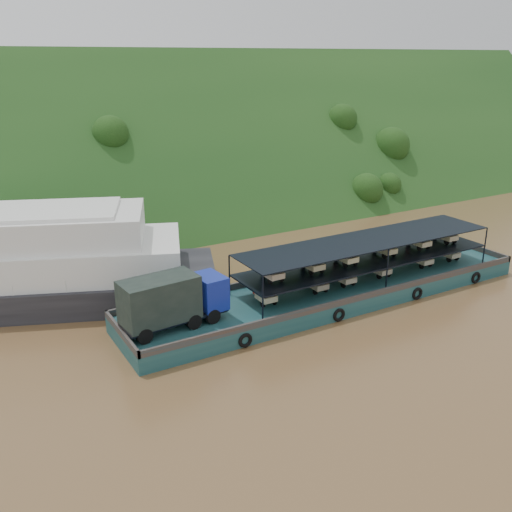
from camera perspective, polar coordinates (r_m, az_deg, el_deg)
ground at (r=46.71m, az=3.99°, el=-4.35°), size 160.00×160.00×0.00m
hillside at (r=77.55m, az=-11.12°, el=5.00°), size 140.00×39.60×39.60m
cargo_barge at (r=45.49m, az=5.98°, el=-3.39°), size 35.00×7.18×4.94m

